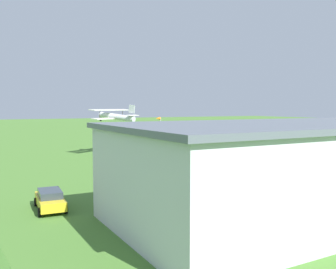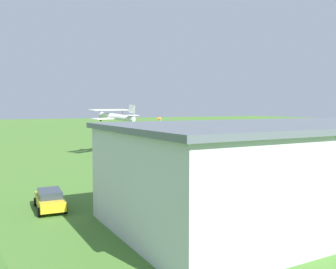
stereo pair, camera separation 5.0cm
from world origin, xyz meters
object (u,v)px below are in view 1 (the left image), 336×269
person_at_fence_line (331,158)px  windsock (158,120)px  biplane (115,116)px  car_yellow (50,199)px

person_at_fence_line → windsock: windsock is taller
biplane → windsock: 20.65m
biplane → car_yellow: bearing=61.3°
person_at_fence_line → windsock: size_ratio=0.28×
person_at_fence_line → windsock: bearing=-78.6°
car_yellow → person_at_fence_line: bearing=-172.0°
person_at_fence_line → biplane: bearing=-46.4°
biplane → car_yellow: biplane is taller
biplane → windsock: (-15.07, -14.06, -1.35)m
car_yellow → windsock: (-31.13, -43.36, 4.12)m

